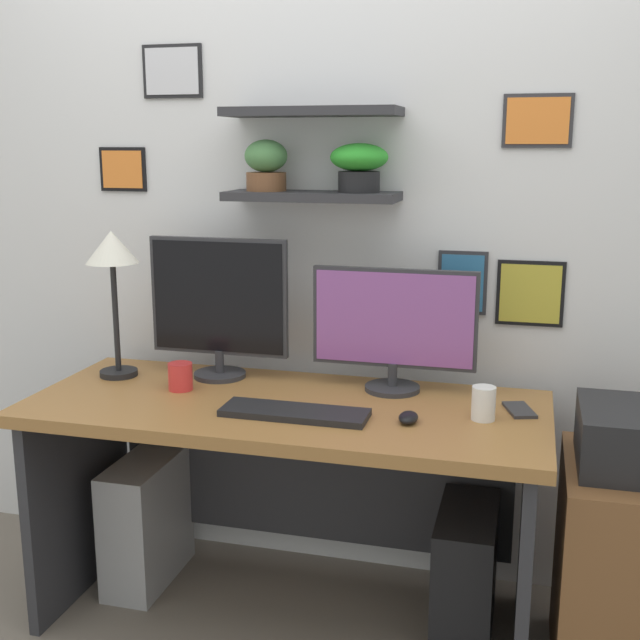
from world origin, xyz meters
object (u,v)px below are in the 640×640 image
(desk_lamp, at_px, (112,261))
(coffee_mug, at_px, (180,376))
(cell_phone, at_px, (519,410))
(computer_tower_right, at_px, (465,573))
(monitor_right, at_px, (394,326))
(computer_tower_left, at_px, (147,520))
(desk, at_px, (291,459))
(monitor_left, at_px, (219,304))
(computer_mouse, at_px, (408,417))
(drawer_cabinet, at_px, (637,576))
(keyboard, at_px, (295,413))
(pen_cup, at_px, (484,403))

(desk_lamp, xyz_separation_m, coffee_mug, (0.28, -0.09, -0.36))
(cell_phone, xyz_separation_m, computer_tower_right, (-0.14, -0.04, -0.54))
(monitor_right, bearing_deg, computer_tower_left, -172.69)
(desk, height_order, desk_lamp, desk_lamp)
(computer_tower_right, bearing_deg, monitor_left, 169.99)
(monitor_left, height_order, computer_mouse, monitor_left)
(cell_phone, bearing_deg, monitor_right, 146.14)
(monitor_right, xyz_separation_m, drawer_cabinet, (0.76, -0.25, -0.64))
(desk, relative_size, computer_tower_left, 3.58)
(monitor_left, xyz_separation_m, computer_tower_left, (-0.25, -0.11, -0.78))
(desk, bearing_deg, keyboard, -68.60)
(cell_phone, bearing_deg, coffee_mug, 165.34)
(desk, height_order, keyboard, keyboard)
(monitor_left, xyz_separation_m, computer_tower_right, (0.88, -0.15, -0.79))
(monitor_left, height_order, computer_tower_right, monitor_left)
(computer_tower_right, bearing_deg, pen_cup, -59.25)
(cell_phone, bearing_deg, pen_cup, -154.61)
(monitor_right, xyz_separation_m, cell_phone, (0.41, -0.12, -0.21))
(monitor_right, relative_size, keyboard, 1.22)
(drawer_cabinet, distance_m, computer_tower_right, 0.51)
(desk_lamp, xyz_separation_m, computer_tower_left, (0.09, -0.02, -0.93))
(computer_tower_right, bearing_deg, desk, -179.21)
(keyboard, height_order, cell_phone, keyboard)
(pen_cup, xyz_separation_m, computer_tower_left, (-1.16, 0.10, -0.57))
(desk, distance_m, coffee_mug, 0.45)
(desk_lamp, height_order, cell_phone, desk_lamp)
(keyboard, relative_size, desk_lamp, 0.87)
(desk, xyz_separation_m, computer_mouse, (0.40, -0.14, 0.23))
(keyboard, bearing_deg, desk_lamp, 161.18)
(computer_tower_left, bearing_deg, computer_tower_right, -2.26)
(keyboard, distance_m, coffee_mug, 0.46)
(desk, bearing_deg, computer_tower_right, 0.79)
(keyboard, distance_m, computer_mouse, 0.34)
(computer_tower_left, height_order, computer_tower_right, computer_tower_left)
(monitor_left, xyz_separation_m, desk_lamp, (-0.35, -0.09, 0.15))
(desk, xyz_separation_m, desk_lamp, (-0.65, 0.08, 0.61))
(computer_mouse, distance_m, drawer_cabinet, 0.79)
(computer_mouse, bearing_deg, monitor_left, 156.98)
(computer_mouse, relative_size, coffee_mug, 1.00)
(drawer_cabinet, bearing_deg, pen_cup, 175.06)
(desk_lamp, distance_m, computer_tower_left, 0.93)
(keyboard, distance_m, desk_lamp, 0.85)
(monitor_left, bearing_deg, desk_lamp, -166.13)
(monitor_right, height_order, computer_tower_right, monitor_right)
(monitor_left, relative_size, cell_phone, 3.48)
(computer_tower_left, bearing_deg, monitor_left, 23.48)
(monitor_left, xyz_separation_m, computer_mouse, (0.70, -0.30, -0.24))
(computer_mouse, xyz_separation_m, coffee_mug, (-0.77, 0.12, 0.03))
(monitor_right, height_order, cell_phone, monitor_right)
(monitor_left, bearing_deg, pen_cup, -13.14)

